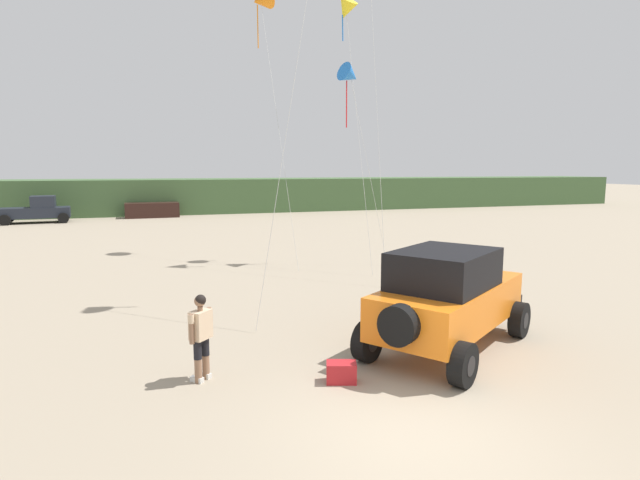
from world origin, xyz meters
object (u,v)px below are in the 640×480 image
Objects in this scene: jeep at (448,296)px; kite_red_delta at (346,10)px; kite_blue_swept at (350,76)px; distant_pickup at (38,210)px; distant_sedan at (152,210)px; person_watching at (201,333)px; kite_white_parafoil at (261,0)px; cooler_box at (341,372)px.

kite_red_delta reaches higher than jeep.
distant_pickup is at bearing 126.52° from kite_blue_swept.
distant_pickup is 8.22m from distant_sedan.
jeep is 5.34m from person_watching.
distant_pickup is 0.39× the size of kite_white_parafoil.
jeep is at bearing -100.51° from kite_red_delta.
cooler_box is at bearing -162.22° from jeep.
cooler_box is 0.12× the size of distant_pickup.
cooler_box is at bearing -86.63° from distant_sedan.
kite_white_parafoil is 1.47× the size of kite_blue_swept.
person_watching is 0.15× the size of kite_red_delta.
kite_red_delta is (8.27, -22.21, 10.15)m from distant_sedan.
kite_white_parafoil reaches higher than distant_sedan.
distant_sedan is at bearing 12.53° from distant_pickup.
kite_white_parafoil reaches higher than kite_red_delta.
distant_pickup is at bearing 127.08° from cooler_box.
jeep reaches higher than cooler_box.
jeep is 0.59× the size of kite_blue_swept.
kite_white_parafoil is at bearing 137.34° from kite_red_delta.
distant_pickup reaches higher than cooler_box.
kite_blue_swept is at bearing 56.17° from person_watching.
distant_sedan is 25.77m from kite_blue_swept.
kite_red_delta reaches higher than person_watching.
jeep is 2.96× the size of person_watching.
jeep is 1.03× the size of distant_pickup.
distant_sedan is at bearing 113.73° from cooler_box.
jeep reaches higher than distant_pickup.
kite_blue_swept reaches higher than distant_pickup.
person_watching is 14.82m from kite_blue_swept.
jeep is at bearing -66.65° from distant_pickup.
kite_white_parafoil reaches higher than jeep.
distant_sedan is at bearing 99.96° from jeep.
cooler_box is 0.13× the size of distant_sedan.
person_watching is 2.98× the size of cooler_box.
distant_pickup reaches higher than distant_sedan.
distant_pickup is (-11.18, 33.45, 0.75)m from cooler_box.
kite_blue_swept reaches higher than person_watching.
cooler_box is (2.47, -0.90, -0.75)m from person_watching.
jeep is 34.84m from distant_sedan.
person_watching is at bearing -123.83° from kite_blue_swept.
person_watching is at bearing -122.03° from kite_red_delta.
jeep is at bearing -86.65° from kite_white_parafoil.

